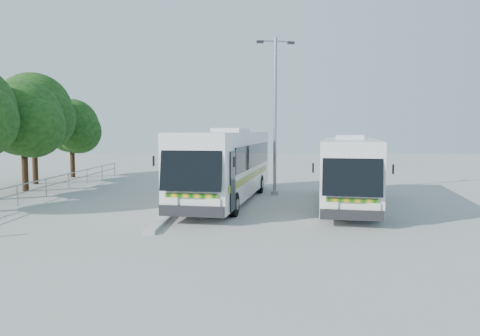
{
  "coord_description": "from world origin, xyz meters",
  "views": [
    {
      "loc": [
        1.44,
        -21.51,
        3.57
      ],
      "look_at": [
        0.51,
        1.24,
        1.72
      ],
      "focal_mm": 35.0,
      "sensor_mm": 36.0,
      "label": 1
    }
  ],
  "objects_px": {
    "coach_main": "(227,164)",
    "coach_adjacent": "(349,169)",
    "tree_far_e": "(72,126)",
    "lamppost": "(275,109)",
    "tree_far_c": "(24,118)",
    "tree_far_d": "(34,111)"
  },
  "relations": [
    {
      "from": "tree_far_d",
      "to": "coach_adjacent",
      "type": "bearing_deg",
      "value": -22.77
    },
    {
      "from": "tree_far_d",
      "to": "tree_far_e",
      "type": "height_order",
      "value": "tree_far_d"
    },
    {
      "from": "tree_far_d",
      "to": "coach_main",
      "type": "xyz_separation_m",
      "value": [
        13.15,
        -7.16,
        -2.91
      ]
    },
    {
      "from": "coach_adjacent",
      "to": "coach_main",
      "type": "bearing_deg",
      "value": -178.38
    },
    {
      "from": "coach_main",
      "to": "coach_adjacent",
      "type": "xyz_separation_m",
      "value": [
        5.89,
        -0.83,
        -0.18
      ]
    },
    {
      "from": "tree_far_d",
      "to": "coach_main",
      "type": "height_order",
      "value": "tree_far_d"
    },
    {
      "from": "coach_main",
      "to": "lamppost",
      "type": "xyz_separation_m",
      "value": [
        2.48,
        2.47,
        2.81
      ]
    },
    {
      "from": "tree_far_d",
      "to": "coach_adjacent",
      "type": "xyz_separation_m",
      "value": [
        19.04,
        -7.99,
        -3.09
      ]
    },
    {
      "from": "lamppost",
      "to": "coach_adjacent",
      "type": "bearing_deg",
      "value": -56.13
    },
    {
      "from": "tree_far_e",
      "to": "lamppost",
      "type": "relative_size",
      "value": 0.69
    },
    {
      "from": "tree_far_e",
      "to": "coach_main",
      "type": "height_order",
      "value": "tree_far_e"
    },
    {
      "from": "tree_far_e",
      "to": "lamppost",
      "type": "distance_m",
      "value": 17.56
    },
    {
      "from": "tree_far_c",
      "to": "tree_far_d",
      "type": "bearing_deg",
      "value": 107.83
    },
    {
      "from": "coach_main",
      "to": "lamppost",
      "type": "relative_size",
      "value": 1.49
    },
    {
      "from": "tree_far_c",
      "to": "tree_far_d",
      "type": "xyz_separation_m",
      "value": [
        -1.19,
        3.7,
        0.56
      ]
    },
    {
      "from": "coach_main",
      "to": "coach_adjacent",
      "type": "relative_size",
      "value": 1.1
    },
    {
      "from": "tree_far_c",
      "to": "lamppost",
      "type": "bearing_deg",
      "value": -3.92
    },
    {
      "from": "tree_far_c",
      "to": "tree_far_d",
      "type": "distance_m",
      "value": 3.93
    },
    {
      "from": "tree_far_e",
      "to": "coach_main",
      "type": "xyz_separation_m",
      "value": [
        12.46,
        -11.66,
        -1.99
      ]
    },
    {
      "from": "lamppost",
      "to": "tree_far_e",
      "type": "bearing_deg",
      "value": 136.32
    },
    {
      "from": "lamppost",
      "to": "tree_far_c",
      "type": "bearing_deg",
      "value": 164.0
    },
    {
      "from": "tree_far_e",
      "to": "tree_far_c",
      "type": "bearing_deg",
      "value": -86.46
    }
  ]
}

